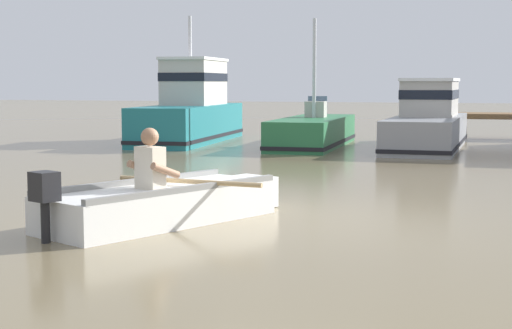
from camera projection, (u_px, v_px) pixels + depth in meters
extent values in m
plane|color=#7A6B4C|center=(281.00, 217.00, 10.28)|extent=(120.00, 120.00, 0.00)
cylinder|color=brown|center=(437.00, 121.00, 24.34)|extent=(0.24, 0.24, 1.13)
cube|color=white|center=(160.00, 205.00, 9.83)|extent=(2.33, 3.27, 0.44)
cube|color=white|center=(253.00, 191.00, 11.12)|extent=(0.72, 0.62, 0.42)
cube|color=gray|center=(133.00, 182.00, 10.14)|extent=(1.38, 2.77, 0.08)
cube|color=gray|center=(188.00, 189.00, 9.47)|extent=(1.38, 2.77, 0.08)
cube|color=white|center=(154.00, 192.00, 9.74)|extent=(1.03, 0.69, 0.06)
cylinder|color=black|center=(45.00, 218.00, 8.60)|extent=(0.13, 0.13, 0.54)
cube|color=black|center=(44.00, 186.00, 8.56)|extent=(0.36, 0.34, 0.32)
cube|color=beige|center=(150.00, 168.00, 9.67)|extent=(0.40, 0.35, 0.52)
sphere|color=#9E7051|center=(150.00, 137.00, 9.63)|extent=(0.22, 0.22, 0.22)
cylinder|color=#9E7051|center=(142.00, 168.00, 9.85)|extent=(0.26, 0.42, 0.23)
cylinder|color=#9E7051|center=(165.00, 171.00, 9.56)|extent=(0.26, 0.42, 0.23)
cylinder|color=tan|center=(189.00, 181.00, 9.96)|extent=(1.99, 0.32, 0.06)
cube|color=#1E727A|center=(189.00, 124.00, 23.18)|extent=(2.07, 6.17, 1.08)
cube|color=black|center=(189.00, 136.00, 23.21)|extent=(2.11, 6.21, 0.10)
cube|color=beige|center=(194.00, 83.00, 23.59)|extent=(1.49, 2.63, 1.30)
cube|color=black|center=(194.00, 77.00, 23.57)|extent=(1.52, 2.66, 0.24)
cube|color=white|center=(194.00, 59.00, 23.52)|extent=(1.56, 2.76, 0.08)
cylinder|color=silver|center=(190.00, 61.00, 23.14)|extent=(0.10, 0.10, 2.58)
cube|color=#287042|center=(313.00, 132.00, 21.66)|extent=(1.63, 5.35, 0.78)
cube|color=black|center=(313.00, 141.00, 21.68)|extent=(1.67, 5.39, 0.10)
cube|color=#B2ADA3|center=(316.00, 109.00, 21.98)|extent=(0.55, 0.51, 0.44)
cube|color=slate|center=(318.00, 102.00, 22.21)|extent=(0.54, 0.05, 0.36)
cylinder|color=silver|center=(314.00, 68.00, 21.60)|extent=(0.10, 0.10, 2.69)
cube|color=gray|center=(427.00, 132.00, 21.01)|extent=(1.90, 6.18, 0.84)
cube|color=black|center=(427.00, 143.00, 21.04)|extent=(1.94, 6.22, 0.10)
cube|color=#B2ADA3|center=(430.00, 99.00, 21.44)|extent=(1.41, 2.62, 0.93)
cube|color=black|center=(430.00, 94.00, 21.43)|extent=(1.44, 2.65, 0.24)
cube|color=white|center=(431.00, 80.00, 21.39)|extent=(1.48, 2.75, 0.08)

